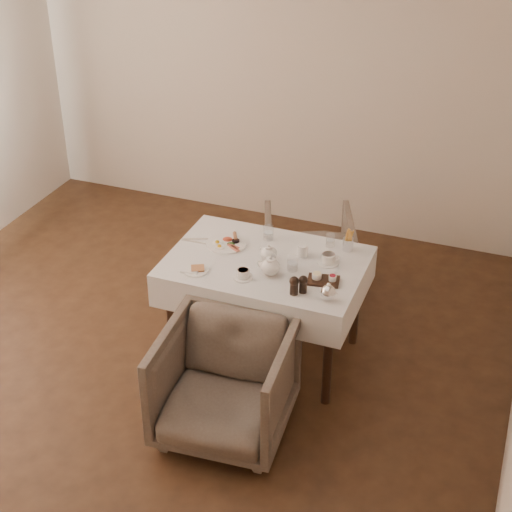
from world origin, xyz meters
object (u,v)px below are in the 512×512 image
at_px(armchair_near, 225,384).
at_px(teapot_centre, 269,252).
at_px(breakfast_plate, 227,243).
at_px(table, 266,276).
at_px(armchair_far, 308,252).

relative_size(armchair_near, teapot_centre, 5.19).
height_order(breakfast_plate, teapot_centre, teapot_centre).
height_order(table, breakfast_plate, breakfast_plate).
bearing_deg(armchair_far, teapot_centre, 69.21).
distance_m(table, armchair_near, 0.85).
bearing_deg(teapot_centre, armchair_far, 114.43).
height_order(armchair_far, teapot_centre, teapot_centre).
height_order(table, armchair_near, table).
distance_m(armchair_near, teapot_centre, 0.93).
height_order(armchair_far, breakfast_plate, breakfast_plate).
bearing_deg(armchair_near, armchair_far, 86.42).
bearing_deg(table, breakfast_plate, 161.05).
bearing_deg(armchair_near, breakfast_plate, 107.05).
distance_m(table, armchair_far, 0.98).
bearing_deg(armchair_far, breakfast_plate, 46.74).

